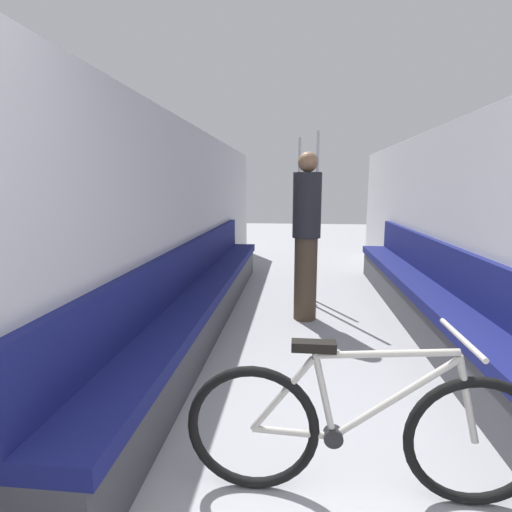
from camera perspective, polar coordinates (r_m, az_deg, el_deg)
wall_left at (r=4.02m, az=-10.99°, el=4.00°), size 0.10×9.94×2.09m
wall_right at (r=4.15m, az=27.82°, el=3.21°), size 0.10×9.94×2.09m
bench_seat_row_left at (r=4.19m, az=-7.26°, el=-5.92°), size 0.41×5.48×0.89m
bench_seat_row_right at (r=4.30m, az=23.69°, el=-6.31°), size 0.41×5.48×0.89m
bicycle at (r=2.06m, az=14.69°, el=-22.93°), size 1.64×0.46×0.82m
grab_pole_near at (r=4.79m, az=8.57°, el=4.56°), size 0.08×0.08×2.07m
grab_pole_far at (r=5.39m, az=6.10°, el=5.21°), size 0.08×0.08×2.07m
passenger_standing at (r=4.30m, az=7.21°, el=3.01°), size 0.30×0.30×1.80m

